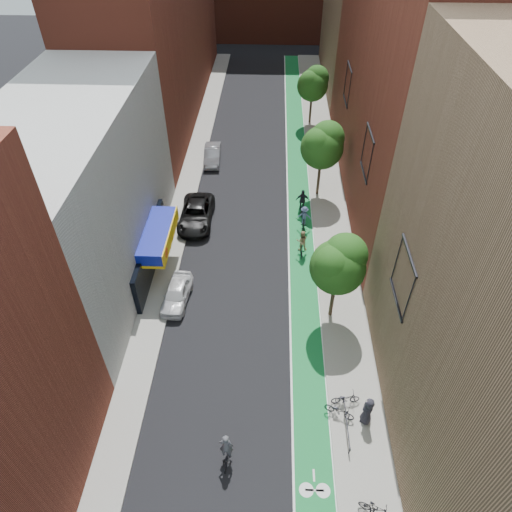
# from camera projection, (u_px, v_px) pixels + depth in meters

# --- Properties ---
(ground) EXTENTS (160.00, 160.00, 0.00)m
(ground) POSITION_uv_depth(u_px,v_px,m) (233.00, 466.00, 22.63)
(ground) COLOR black
(ground) RESTS_ON ground
(bike_lane) EXTENTS (2.00, 68.00, 0.01)m
(bike_lane) POSITION_uv_depth(u_px,v_px,m) (298.00, 182.00, 41.84)
(bike_lane) COLOR #167D39
(bike_lane) RESTS_ON ground
(sidewalk_left) EXTENTS (2.00, 68.00, 0.15)m
(sidewalk_left) POSITION_uv_depth(u_px,v_px,m) (190.00, 179.00, 42.09)
(sidewalk_left) COLOR gray
(sidewalk_left) RESTS_ON ground
(sidewalk_right) EXTENTS (3.00, 68.00, 0.15)m
(sidewalk_right) POSITION_uv_depth(u_px,v_px,m) (325.00, 182.00, 41.72)
(sidewalk_right) COLOR gray
(sidewalk_right) RESTS_ON ground
(building_left_white) EXTENTS (8.00, 20.00, 12.00)m
(building_left_white) POSITION_uv_depth(u_px,v_px,m) (76.00, 199.00, 29.35)
(building_left_white) COLOR silver
(building_left_white) RESTS_ON ground
(building_left_far_red) EXTENTS (8.00, 36.00, 22.00)m
(building_left_far_red) POSITION_uv_depth(u_px,v_px,m) (154.00, 3.00, 46.83)
(building_left_far_red) COLOR maroon
(building_left_far_red) RESTS_ON ground
(building_right_mid_red) EXTENTS (8.00, 28.00, 22.00)m
(building_right_mid_red) POSITION_uv_depth(u_px,v_px,m) (414.00, 60.00, 34.26)
(building_right_mid_red) COLOR maroon
(building_right_mid_red) RESTS_ON ground
(building_right_far_tan) EXTENTS (8.00, 20.00, 18.00)m
(building_right_far_tan) POSITION_uv_depth(u_px,v_px,m) (365.00, 6.00, 53.44)
(building_right_far_tan) COLOR #8C6B4C
(building_right_far_tan) RESTS_ON ground
(tree_near) EXTENTS (3.40, 3.36, 6.42)m
(tree_near) POSITION_uv_depth(u_px,v_px,m) (339.00, 263.00, 26.81)
(tree_near) COLOR #332619
(tree_near) RESTS_ON ground
(tree_mid) EXTENTS (3.55, 3.53, 6.74)m
(tree_mid) POSITION_uv_depth(u_px,v_px,m) (323.00, 144.00, 37.06)
(tree_mid) COLOR #332619
(tree_mid) RESTS_ON ground
(tree_far) EXTENTS (3.30, 3.25, 6.21)m
(tree_far) POSITION_uv_depth(u_px,v_px,m) (313.00, 83.00, 47.72)
(tree_far) COLOR #332619
(tree_far) RESTS_ON ground
(parked_car_white) EXTENTS (1.91, 4.07, 1.35)m
(parked_car_white) POSITION_uv_depth(u_px,v_px,m) (177.00, 293.00, 30.46)
(parked_car_white) COLOR silver
(parked_car_white) RESTS_ON ground
(parked_car_black) EXTENTS (2.59, 5.57, 1.54)m
(parked_car_black) POSITION_uv_depth(u_px,v_px,m) (196.00, 214.00, 36.88)
(parked_car_black) COLOR black
(parked_car_black) RESTS_ON ground
(parked_car_silver) EXTENTS (1.70, 4.34, 1.41)m
(parked_car_silver) POSITION_uv_depth(u_px,v_px,m) (212.00, 155.00, 44.15)
(parked_car_silver) COLOR #96999E
(parked_car_silver) RESTS_ON ground
(cyclist_lead) EXTENTS (0.71, 1.56, 2.22)m
(cyclist_lead) POSITION_uv_depth(u_px,v_px,m) (226.00, 451.00, 22.35)
(cyclist_lead) COLOR black
(cyclist_lead) RESTS_ON ground
(cyclist_lane_near) EXTENTS (0.86, 1.79, 2.07)m
(cyclist_lane_near) POSITION_uv_depth(u_px,v_px,m) (302.00, 245.00, 33.91)
(cyclist_lane_near) COLOR black
(cyclist_lane_near) RESTS_ON ground
(cyclist_lane_mid) EXTENTS (1.12, 1.59, 2.23)m
(cyclist_lane_mid) POSITION_uv_depth(u_px,v_px,m) (302.00, 204.00, 37.67)
(cyclist_lane_mid) COLOR black
(cyclist_lane_mid) RESTS_ON ground
(cyclist_lane_far) EXTENTS (1.11, 1.81, 1.97)m
(cyclist_lane_far) POSITION_uv_depth(u_px,v_px,m) (304.00, 219.00, 36.26)
(cyclist_lane_far) COLOR black
(cyclist_lane_far) RESTS_ON ground
(parked_bike_near) EXTENTS (1.74, 1.20, 0.87)m
(parked_bike_near) POSITION_uv_depth(u_px,v_px,m) (339.00, 411.00, 24.22)
(parked_bike_near) COLOR black
(parked_bike_near) RESTS_ON sidewalk_right
(parked_bike_mid) EXTENTS (1.68, 1.08, 0.98)m
(parked_bike_mid) POSITION_uv_depth(u_px,v_px,m) (376.00, 510.00, 20.55)
(parked_bike_mid) COLOR black
(parked_bike_mid) RESTS_ON sidewalk_right
(parked_bike_far) EXTENTS (1.63, 0.74, 0.83)m
(parked_bike_far) POSITION_uv_depth(u_px,v_px,m) (345.00, 398.00, 24.79)
(parked_bike_far) COLOR black
(parked_bike_far) RESTS_ON sidewalk_right
(pedestrian) EXTENTS (0.91, 1.08, 1.88)m
(pedestrian) POSITION_uv_depth(u_px,v_px,m) (368.00, 411.00, 23.67)
(pedestrian) COLOR #222129
(pedestrian) RESTS_ON sidewalk_right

